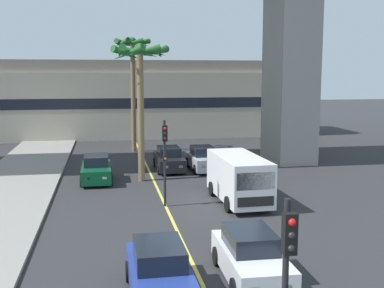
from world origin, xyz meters
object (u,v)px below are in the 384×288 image
Objects in this scene: delivery_van at (239,177)px; traffic_light_median_far at (165,152)px; car_queue_second at (169,160)px; car_queue_fifth at (160,273)px; traffic_light_median_near at (287,279)px; palm_tree_mid_median at (133,61)px; car_queue_fourth at (96,170)px; car_queue_third at (203,159)px; palm_tree_near_median at (140,68)px; car_queue_front at (251,257)px.

traffic_light_median_far is (-3.71, -0.10, 1.43)m from delivery_van.
car_queue_second is 18.53m from car_queue_fifth.
palm_tree_mid_median is at bearing 91.49° from traffic_light_median_near.
car_queue_second is 0.44× the size of palm_tree_mid_median.
car_queue_fifth is at bearing -98.07° from traffic_light_median_far.
traffic_light_median_near is at bearing -79.92° from car_queue_fourth.
car_queue_second is 10.78m from palm_tree_mid_median.
traffic_light_median_far reaches higher than car_queue_third.
traffic_light_median_near is at bearing -87.09° from palm_tree_near_median.
palm_tree_near_median is 0.88× the size of palm_tree_mid_median.
car_queue_front is at bearing -96.71° from car_queue_third.
palm_tree_mid_median is at bearing 88.05° from car_queue_fifth.
traffic_light_median_far reaches higher than car_queue_front.
car_queue_front is 9.14m from traffic_light_median_far.
palm_tree_mid_median is (-0.83, 31.88, 4.72)m from traffic_light_median_near.
palm_tree_mid_median is at bearing 115.61° from car_queue_third.
car_queue_fourth is at bearing 138.85° from delivery_van.
car_queue_fifth is 27.42m from palm_tree_mid_median.
palm_tree_mid_median is (2.92, 10.80, 6.71)m from car_queue_fourth.
palm_tree_mid_median reaches higher than car_queue_second.
traffic_light_median_far is at bearing -113.03° from car_queue_third.
traffic_light_median_near is (-0.98, -23.63, 1.99)m from car_queue_second.
car_queue_second is 0.99× the size of car_queue_third.
car_queue_front is 9.14m from delivery_van.
delivery_van is at bearing 62.23° from car_queue_fifth.
car_queue_second is 1.00× the size of car_queue_fifth.
car_queue_third and car_queue_fifth have the same top height.
palm_tree_mid_median reaches higher than car_queue_third.
traffic_light_median_near is 0.52× the size of palm_tree_near_median.
car_queue_fourth is 21.50m from traffic_light_median_near.
traffic_light_median_near is (-1.21, -6.03, 1.99)m from car_queue_front.
traffic_light_median_near reaches higher than car_queue_front.
delivery_van reaches higher than car_queue_third.
palm_tree_near_median reaches higher than car_queue_front.
palm_tree_mid_median is (-4.15, 16.97, 6.15)m from delivery_van.
palm_tree_mid_median is at bearing 102.37° from car_queue_second.
car_queue_second is 9.16m from traffic_light_median_far.
traffic_light_median_far is (3.36, -6.28, 1.99)m from car_queue_fourth.
traffic_light_median_far is at bearing 91.51° from traffic_light_median_near.
palm_tree_near_median is at bearing 98.73° from car_queue_front.
car_queue_fourth is 1.00× the size of car_queue_fifth.
palm_tree_mid_median reaches higher than car_queue_fourth.
traffic_light_median_near is at bearing -92.37° from car_queue_second.
delivery_van is at bearing -89.53° from car_queue_third.
delivery_van is at bearing -74.98° from car_queue_second.
delivery_van is 3.97m from traffic_light_median_far.
traffic_light_median_far is at bearing -98.79° from car_queue_second.
car_queue_fifth is 0.98× the size of traffic_light_median_far.
traffic_light_median_near reaches higher than car_queue_second.
car_queue_third is at bearing -6.85° from car_queue_second.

